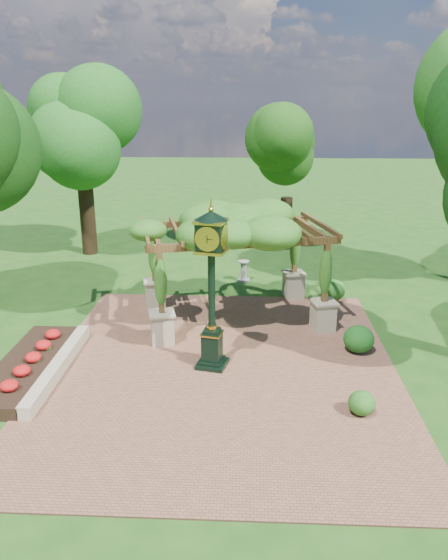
{
  "coord_description": "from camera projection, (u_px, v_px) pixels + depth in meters",
  "views": [
    {
      "loc": [
        0.75,
        -13.12,
        7.41
      ],
      "look_at": [
        0.0,
        2.5,
        2.2
      ],
      "focal_mm": 35.0,
      "sensor_mm": 36.0,
      "label": 1
    }
  ],
  "objects": [
    {
      "name": "shrub_mid",
      "position": [
        359.0,
        339.0,
        16.59
      ],
      "size": [
        1.06,
        1.06,
        0.84
      ],
      "primitive_type": "ellipsoid",
      "rotation": [
        0.0,
        0.0,
        0.15
      ],
      "color": "#195517",
      "rests_on": "brick_plaza"
    },
    {
      "name": "brick_plaza",
      "position": [
        222.0,
        368.0,
        15.75
      ],
      "size": [
        10.0,
        12.0,
        0.04
      ],
      "primitive_type": "cube",
      "color": "brown",
      "rests_on": "ground"
    },
    {
      "name": "pergola",
      "position": [
        235.0,
        230.0,
        18.35
      ],
      "size": [
        6.94,
        5.21,
        3.9
      ],
      "rotation": [
        0.0,
        0.0,
        0.24
      ],
      "color": "tan",
      "rests_on": "brick_plaza"
    },
    {
      "name": "pedestal_clock",
      "position": [
        211.0,
        276.0,
        14.97
      ],
      "size": [
        1.09,
        1.09,
        4.66
      ],
      "rotation": [
        0.0,
        0.0,
        -0.22
      ],
      "color": "black",
      "rests_on": "brick_plaza"
    },
    {
      "name": "shrub_back",
      "position": [
        333.0,
        290.0,
        20.85
      ],
      "size": [
        0.96,
        0.96,
        0.82
      ],
      "primitive_type": "ellipsoid",
      "rotation": [
        0.0,
        0.0,
        -0.06
      ],
      "color": "#27601B",
      "rests_on": "brick_plaza"
    },
    {
      "name": "flower_bed",
      "position": [
        27.0,
        367.0,
        15.47
      ],
      "size": [
        1.5,
        5.0,
        0.36
      ],
      "primitive_type": "cube",
      "color": "red",
      "rests_on": "ground"
    },
    {
      "name": "shrub_front",
      "position": [
        362.0,
        403.0,
        13.33
      ],
      "size": [
        0.89,
        0.89,
        0.61
      ],
      "primitive_type": "ellipsoid",
      "rotation": [
        0.0,
        0.0,
        -0.43
      ],
      "color": "#265E1A",
      "rests_on": "brick_plaza"
    },
    {
      "name": "tree_west_far",
      "position": [
        81.0,
        129.0,
        25.61
      ],
      "size": [
        4.18,
        4.18,
        8.84
      ],
      "color": "black",
      "rests_on": "ground"
    },
    {
      "name": "sundial",
      "position": [
        244.0,
        272.0,
        23.19
      ],
      "size": [
        0.55,
        0.55,
        0.89
      ],
      "rotation": [
        0.0,
        0.0,
        -0.13
      ],
      "color": "gray",
      "rests_on": "ground"
    },
    {
      "name": "border_wall",
      "position": [
        58.0,
        367.0,
        15.43
      ],
      "size": [
        0.35,
        5.0,
        0.4
      ],
      "primitive_type": "cube",
      "color": "#C6B793",
      "rests_on": "ground"
    },
    {
      "name": "ground",
      "position": [
        220.0,
        386.0,
        14.81
      ],
      "size": [
        120.0,
        120.0,
        0.0
      ],
      "primitive_type": "plane",
      "color": "#1E4714",
      "rests_on": "ground"
    },
    {
      "name": "tree_north",
      "position": [
        288.0,
        156.0,
        26.88
      ],
      "size": [
        3.25,
        3.25,
        6.88
      ],
      "color": "#322014",
      "rests_on": "ground"
    }
  ]
}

